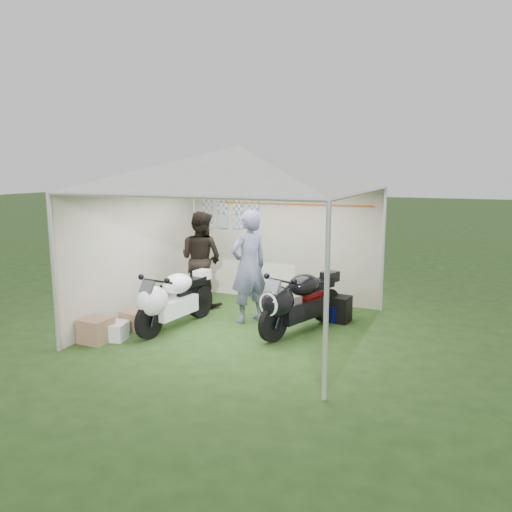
% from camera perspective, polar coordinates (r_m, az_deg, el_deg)
% --- Properties ---
extents(ground, '(80.00, 80.00, 0.00)m').
position_cam_1_polar(ground, '(8.45, -1.86, -8.21)').
color(ground, '#243F17').
rests_on(ground, ground).
extents(canopy_tent, '(5.66, 5.66, 3.00)m').
position_cam_1_polar(canopy_tent, '(8.06, -1.87, 9.53)').
color(canopy_tent, silver).
rests_on(canopy_tent, ground).
extents(motorcycle_white, '(0.57, 1.90, 0.94)m').
position_cam_1_polar(motorcycle_white, '(8.38, -9.58, -4.78)').
color(motorcycle_white, black).
rests_on(motorcycle_white, ground).
extents(motorcycle_black, '(0.95, 1.90, 0.98)m').
position_cam_1_polar(motorcycle_black, '(8.09, 4.77, -5.05)').
color(motorcycle_black, black).
rests_on(motorcycle_black, ground).
extents(paddock_stand, '(0.46, 0.37, 0.30)m').
position_cam_1_polar(paddock_stand, '(8.89, 8.40, -6.39)').
color(paddock_stand, '#161DC4').
rests_on(paddock_stand, ground).
extents(person_dark_jacket, '(0.98, 0.82, 1.84)m').
position_cam_1_polar(person_dark_jacket, '(9.65, -6.30, -0.34)').
color(person_dark_jacket, black).
rests_on(person_dark_jacket, ground).
extents(person_blue_jacket, '(0.78, 0.85, 1.95)m').
position_cam_1_polar(person_blue_jacket, '(8.55, -0.83, -1.24)').
color(person_blue_jacket, slate).
rests_on(person_blue_jacket, ground).
extents(equipment_box, '(0.49, 0.41, 0.45)m').
position_cam_1_polar(equipment_box, '(8.86, 9.22, -5.95)').
color(equipment_box, black).
rests_on(equipment_box, ground).
extents(crate_0, '(0.45, 0.39, 0.26)m').
position_cam_1_polar(crate_0, '(8.16, -16.04, -8.31)').
color(crate_0, silver).
rests_on(crate_0, ground).
extents(crate_1, '(0.44, 0.44, 0.37)m').
position_cam_1_polar(crate_1, '(8.13, -17.81, -8.07)').
color(crate_1, '#886347').
rests_on(crate_1, ground).
extents(crate_2, '(0.34, 0.31, 0.20)m').
position_cam_1_polar(crate_2, '(8.52, -15.36, -7.71)').
color(crate_2, silver).
rests_on(crate_2, ground).
extents(crate_3, '(0.47, 0.36, 0.29)m').
position_cam_1_polar(crate_3, '(8.61, -13.70, -7.14)').
color(crate_3, '#876245').
rests_on(crate_3, ground).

